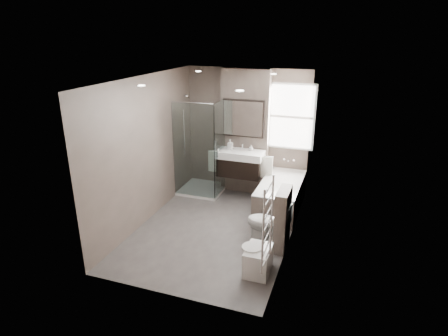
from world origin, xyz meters
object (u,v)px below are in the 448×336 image
at_px(bathtub, 281,194).
at_px(vanity, 240,163).
at_px(toilet, 268,223).
at_px(bidet, 258,260).

bearing_deg(bathtub, vanity, 160.63).
relative_size(vanity, bathtub, 0.59).
distance_m(vanity, toilet, 1.93).
bearing_deg(bathtub, toilet, -88.01).
distance_m(vanity, bidet, 2.71).
bearing_deg(bidet, toilet, 93.05).
height_order(vanity, bidet, vanity).
height_order(vanity, bathtub, vanity).
relative_size(vanity, bidet, 1.88).
bearing_deg(bathtub, bidet, -87.60).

